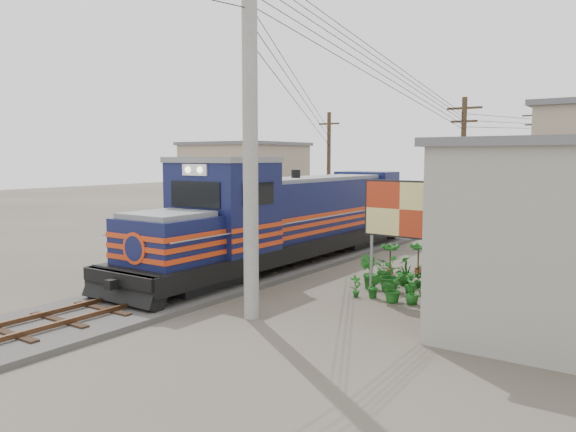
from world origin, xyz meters
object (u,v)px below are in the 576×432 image
Objects in this scene: market_umbrella at (438,227)px; vendor at (446,257)px; billboard at (400,212)px; locomotive at (287,220)px.

market_umbrella is 1.53× the size of vendor.
billboard is 2.34m from market_umbrella.
vendor is at bearing 95.51° from market_umbrella.
market_umbrella is 1.79m from vendor.
locomotive reaches higher than market_umbrella.
locomotive is 6.40m from market_umbrella.
vendor is at bearing 90.27° from billboard.
vendor is (-0.13, 1.33, -1.19)m from market_umbrella.
market_umbrella is at bearing 84.82° from billboard.
locomotive is 10.36× the size of vendor.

